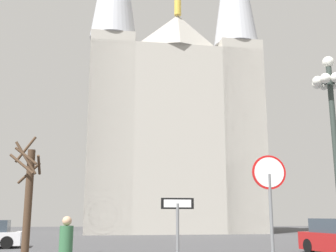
% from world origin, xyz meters
% --- Properties ---
extents(cathedral, '(17.60, 11.53, 36.17)m').
position_xyz_m(cathedral, '(3.29, 35.99, 11.91)').
color(cathedral, '#ADA89E').
rests_on(cathedral, ground).
extents(stop_sign, '(0.82, 0.08, 3.10)m').
position_xyz_m(stop_sign, '(1.87, 3.72, 2.19)').
color(stop_sign, slate).
rests_on(stop_sign, ground).
extents(one_way_arrow_sign, '(0.74, 0.08, 2.06)m').
position_xyz_m(one_way_arrow_sign, '(-0.40, 3.34, 1.35)').
color(one_way_arrow_sign, slate).
rests_on(one_way_arrow_sign, ground).
extents(street_lamp, '(1.05, 1.05, 6.32)m').
position_xyz_m(street_lamp, '(4.38, 5.20, 4.28)').
color(street_lamp, '#2D3833').
rests_on(street_lamp, ground).
extents(bare_tree, '(1.18, 1.46, 4.93)m').
position_xyz_m(bare_tree, '(-5.36, 11.22, 2.44)').
color(bare_tree, '#473323').
rests_on(bare_tree, ground).
extents(pedestrian_walking, '(0.32, 0.32, 1.66)m').
position_xyz_m(pedestrian_walking, '(-2.92, 4.38, 1.00)').
color(pedestrian_walking, black).
rests_on(pedestrian_walking, ground).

